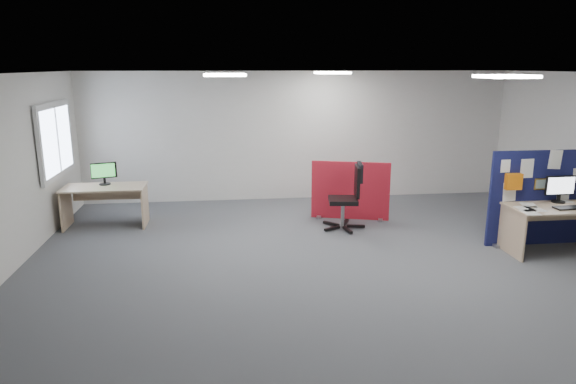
{
  "coord_description": "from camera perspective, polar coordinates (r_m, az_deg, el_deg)",
  "views": [
    {
      "loc": [
        -1.49,
        -7.22,
        2.8
      ],
      "look_at": [
        -0.63,
        0.03,
        1.0
      ],
      "focal_mm": 32.0,
      "sensor_mm": 36.0,
      "label": 1
    }
  ],
  "objects": [
    {
      "name": "keyboard",
      "position": [
        8.72,
        28.78,
        -1.54
      ],
      "size": [
        0.46,
        0.21,
        0.02
      ],
      "primitive_type": "cube",
      "rotation": [
        0.0,
        0.0,
        0.06
      ],
      "color": "black",
      "rests_on": "main_desk"
    },
    {
      "name": "second_desk",
      "position": [
        9.69,
        -19.62,
        -0.44
      ],
      "size": [
        1.42,
        0.71,
        0.73
      ],
      "color": "tan",
      "rests_on": "floor"
    },
    {
      "name": "ceiling_lights",
      "position": [
        8.09,
        6.42,
        12.85
      ],
      "size": [
        4.1,
        4.1,
        0.04
      ],
      "color": "white",
      "rests_on": "ceiling"
    },
    {
      "name": "desk_papers",
      "position": [
        8.64,
        26.87,
        -1.52
      ],
      "size": [
        1.41,
        0.9,
        0.0
      ],
      "color": "white",
      "rests_on": "main_desk"
    },
    {
      "name": "window",
      "position": [
        9.76,
        -24.38,
        5.27
      ],
      "size": [
        0.06,
        1.7,
        1.3
      ],
      "color": "white",
      "rests_on": "wall_left"
    },
    {
      "name": "monitor_main",
      "position": [
        8.98,
        27.98,
        0.43
      ],
      "size": [
        0.48,
        0.2,
        0.42
      ],
      "rotation": [
        0.0,
        0.0,
        0.02
      ],
      "color": "black",
      "rests_on": "main_desk"
    },
    {
      "name": "main_desk",
      "position": [
        8.91,
        28.24,
        -2.41
      ],
      "size": [
        1.73,
        0.77,
        0.73
      ],
      "color": "tan",
      "rests_on": "floor"
    },
    {
      "name": "wall_back",
      "position": [
        10.92,
        1.15,
        6.23
      ],
      "size": [
        9.0,
        0.02,
        2.7
      ],
      "primitive_type": "cube",
      "color": "silver",
      "rests_on": "floor"
    },
    {
      "name": "floor",
      "position": [
        7.88,
        4.62,
        -7.0
      ],
      "size": [
        9.0,
        9.0,
        0.0
      ],
      "primitive_type": "plane",
      "color": "#4B4D52",
      "rests_on": "ground"
    },
    {
      "name": "office_chair",
      "position": [
        8.99,
        6.91,
        -0.04
      ],
      "size": [
        0.76,
        0.76,
        1.16
      ],
      "rotation": [
        0.0,
        0.0,
        -0.14
      ],
      "color": "black",
      "rests_on": "floor"
    },
    {
      "name": "navy_divider",
      "position": [
        9.08,
        26.5,
        -0.55
      ],
      "size": [
        1.85,
        0.3,
        1.53
      ],
      "color": "#0F1339",
      "rests_on": "floor"
    },
    {
      "name": "monitor_second",
      "position": [
        9.71,
        -19.78,
        2.05
      ],
      "size": [
        0.43,
        0.2,
        0.4
      ],
      "rotation": [
        0.0,
        0.0,
        0.31
      ],
      "color": "black",
      "rests_on": "second_desk"
    },
    {
      "name": "ceiling",
      "position": [
        7.37,
        5.03,
        13.02
      ],
      "size": [
        9.0,
        7.0,
        0.02
      ],
      "primitive_type": "cube",
      "color": "white",
      "rests_on": "wall_back"
    },
    {
      "name": "wall_left",
      "position": [
        7.95,
        -28.87,
        1.61
      ],
      "size": [
        0.02,
        7.0,
        2.7
      ],
      "primitive_type": "cube",
      "color": "silver",
      "rests_on": "floor"
    },
    {
      "name": "red_divider",
      "position": [
        9.6,
        6.93,
        0.09
      ],
      "size": [
        1.4,
        0.45,
        1.09
      ],
      "rotation": [
        0.0,
        0.0,
        -0.28
      ],
      "color": "#A91528",
      "rests_on": "floor"
    },
    {
      "name": "wall_front",
      "position": [
        4.26,
        14.27,
        -6.51
      ],
      "size": [
        9.0,
        0.02,
        2.7
      ],
      "primitive_type": "cube",
      "color": "silver",
      "rests_on": "floor"
    }
  ]
}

